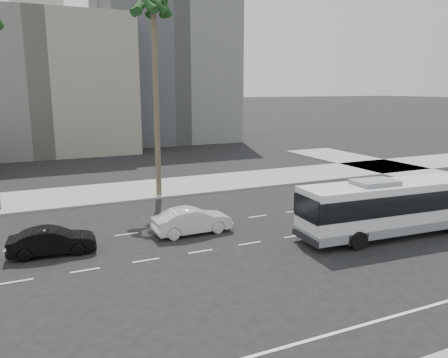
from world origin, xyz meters
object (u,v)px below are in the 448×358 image
car_a (192,221)px  car_b (52,241)px  city_bus (394,205)px  palm_near (153,10)px

car_a → car_b: (-7.94, -0.16, -0.06)m
city_bus → car_b: (-18.77, 5.10, -1.10)m
city_bus → car_a: bearing=157.6°
car_a → city_bus: bearing=-117.0°
car_b → palm_near: (8.72, 9.98, 13.61)m
car_a → palm_near: 16.76m
car_a → palm_near: palm_near is taller
car_a → car_b: bearing=90.0°
car_a → palm_near: bearing=-5.7°
palm_near → car_b: bearing=-131.2°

